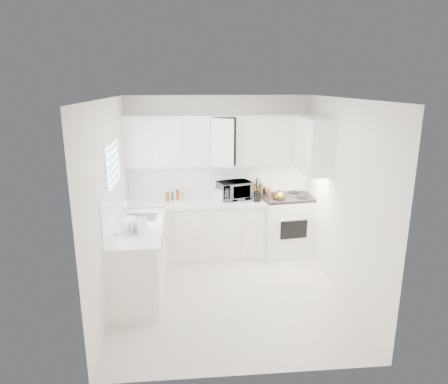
{
  "coord_description": "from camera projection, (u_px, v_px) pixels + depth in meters",
  "views": [
    {
      "loc": [
        -0.51,
        -4.9,
        2.77
      ],
      "look_at": [
        0.0,
        0.7,
        1.25
      ],
      "focal_mm": 32.14,
      "sensor_mm": 36.0,
      "label": 1
    }
  ],
  "objects": [
    {
      "name": "dish_rack",
      "position": [
        133.0,
        224.0,
        5.06
      ],
      "size": [
        0.45,
        0.39,
        0.21
      ],
      "primitive_type": null,
      "rotation": [
        0.0,
        0.0,
        -0.33
      ],
      "color": "white",
      "rests_on": "countertop_left"
    },
    {
      "name": "lower_cabinets_back",
      "position": [
        197.0,
        230.0,
        6.58
      ],
      "size": [
        2.22,
        0.6,
        0.9
      ],
      "primitive_type": null,
      "color": "white",
      "rests_on": "floor"
    },
    {
      "name": "sauce_right_2",
      "position": [
        261.0,
        191.0,
        6.67
      ],
      "size": [
        0.06,
        0.06,
        0.19
      ],
      "primitive_type": "cylinder",
      "color": "brown",
      "rests_on": "countertop_back"
    },
    {
      "name": "spice_left_0",
      "position": [
        168.0,
        196.0,
        6.51
      ],
      "size": [
        0.06,
        0.06,
        0.13
      ],
      "primitive_type": "cylinder",
      "color": "brown",
      "rests_on": "countertop_back"
    },
    {
      "name": "sink",
      "position": [
        141.0,
        209.0,
        5.63
      ],
      "size": [
        0.42,
        0.38,
        0.3
      ],
      "primitive_type": null,
      "color": "gray",
      "rests_on": "countertop_left"
    },
    {
      "name": "frying_pan",
      "position": [
        295.0,
        195.0,
        6.74
      ],
      "size": [
        0.32,
        0.49,
        0.04
      ],
      "primitive_type": null,
      "rotation": [
        0.0,
        0.0,
        0.09
      ],
      "color": "black",
      "rests_on": "stove"
    },
    {
      "name": "rice_cooker",
      "position": [
        221.0,
        193.0,
        6.43
      ],
      "size": [
        0.29,
        0.29,
        0.24
      ],
      "primitive_type": null,
      "rotation": [
        0.0,
        0.0,
        -0.22
      ],
      "color": "white",
      "rests_on": "countertop_back"
    },
    {
      "name": "microwave",
      "position": [
        234.0,
        188.0,
        6.52
      ],
      "size": [
        0.59,
        0.44,
        0.35
      ],
      "primitive_type": "imported",
      "rotation": [
        0.0,
        0.0,
        0.32
      ],
      "color": "gray",
      "rests_on": "countertop_back"
    },
    {
      "name": "lower_cabinets_left",
      "position": [
        140.0,
        260.0,
        5.45
      ],
      "size": [
        0.6,
        1.6,
        0.9
      ],
      "primitive_type": null,
      "color": "white",
      "rests_on": "floor"
    },
    {
      "name": "spice_left_3",
      "position": [
        182.0,
        197.0,
        6.44
      ],
      "size": [
        0.06,
        0.06,
        0.13
      ],
      "primitive_type": "cylinder",
      "color": "gold",
      "rests_on": "countertop_back"
    },
    {
      "name": "sauce_right_1",
      "position": [
        258.0,
        192.0,
        6.61
      ],
      "size": [
        0.06,
        0.06,
        0.19
      ],
      "primitive_type": "cylinder",
      "color": "gold",
      "rests_on": "countertop_back"
    },
    {
      "name": "backsplash_left",
      "position": [
        114.0,
        207.0,
        5.22
      ],
      "size": [
        0.02,
        1.6,
        0.55
      ],
      "primitive_type": "cube",
      "color": "white",
      "rests_on": "wall_left"
    },
    {
      "name": "spice_left_2",
      "position": [
        177.0,
        195.0,
        6.52
      ],
      "size": [
        0.06,
        0.06,
        0.13
      ],
      "primitive_type": "cylinder",
      "color": "#BD4F19",
      "rests_on": "countertop_back"
    },
    {
      "name": "backsplash_back",
      "position": [
        219.0,
        180.0,
        6.69
      ],
      "size": [
        2.98,
        0.02,
        0.55
      ],
      "primitive_type": "cube",
      "color": "white",
      "rests_on": "wall_back"
    },
    {
      "name": "wall_back",
      "position": [
        219.0,
        175.0,
        6.68
      ],
      "size": [
        3.0,
        0.0,
        3.0
      ],
      "primitive_type": "plane",
      "rotation": [
        1.57,
        0.0,
        0.0
      ],
      "color": "white",
      "rests_on": "ground"
    },
    {
      "name": "tea_kettle",
      "position": [
        279.0,
        196.0,
        6.38
      ],
      "size": [
        0.28,
        0.25,
        0.22
      ],
      "primitive_type": null,
      "rotation": [
        0.0,
        0.0,
        0.27
      ],
      "color": "olive",
      "rests_on": "stove"
    },
    {
      "name": "countertop_left",
      "position": [
        138.0,
        227.0,
        5.33
      ],
      "size": [
        0.64,
        1.62,
        0.05
      ],
      "primitive_type": "cube",
      "color": "white",
      "rests_on": "lower_cabinets_left"
    },
    {
      "name": "stove",
      "position": [
        286.0,
        217.0,
        6.66
      ],
      "size": [
        0.91,
        0.78,
        1.28
      ],
      "primitive_type": null,
      "rotation": [
        0.0,
        0.0,
        0.12
      ],
      "color": "white",
      "rests_on": "floor"
    },
    {
      "name": "upper_cabinets_back",
      "position": [
        220.0,
        165.0,
        6.47
      ],
      "size": [
        3.0,
        0.33,
        0.8
      ],
      "primitive_type": null,
      "color": "white",
      "rests_on": "wall_back"
    },
    {
      "name": "wall_right",
      "position": [
        342.0,
        199.0,
        5.28
      ],
      "size": [
        0.0,
        3.2,
        3.2
      ],
      "primitive_type": "plane",
      "rotation": [
        1.57,
        0.0,
        -1.57
      ],
      "color": "white",
      "rests_on": "ground"
    },
    {
      "name": "utensil_crock",
      "position": [
        257.0,
        190.0,
        6.36
      ],
      "size": [
        0.15,
        0.15,
        0.39
      ],
      "primitive_type": null,
      "rotation": [
        0.0,
        0.0,
        0.14
      ],
      "color": "black",
      "rests_on": "countertop_back"
    },
    {
      "name": "sauce_right_0",
      "position": [
        255.0,
        191.0,
        6.66
      ],
      "size": [
        0.06,
        0.06,
        0.19
      ],
      "primitive_type": "cylinder",
      "color": "#BD4F19",
      "rests_on": "countertop_back"
    },
    {
      "name": "sauce_right_4",
      "position": [
        268.0,
        191.0,
        6.68
      ],
      "size": [
        0.06,
        0.06,
        0.19
      ],
      "primitive_type": "cylinder",
      "color": "brown",
      "rests_on": "countertop_back"
    },
    {
      "name": "floor",
      "position": [
        229.0,
        293.0,
        5.48
      ],
      "size": [
        3.2,
        3.2,
        0.0
      ],
      "primitive_type": "plane",
      "color": "silver",
      "rests_on": "ground"
    },
    {
      "name": "paper_towel",
      "position": [
        219.0,
        189.0,
        6.66
      ],
      "size": [
        0.12,
        0.12,
        0.27
      ],
      "primitive_type": "cylinder",
      "color": "white",
      "rests_on": "countertop_back"
    },
    {
      "name": "ceiling",
      "position": [
        229.0,
        99.0,
        4.8
      ],
      "size": [
        3.2,
        3.2,
        0.0
      ],
      "primitive_type": "plane",
      "rotation": [
        3.14,
        0.0,
        0.0
      ],
      "color": "white",
      "rests_on": "ground"
    },
    {
      "name": "wall_front",
      "position": [
        247.0,
        253.0,
        3.61
      ],
      "size": [
        3.0,
        0.0,
        3.0
      ],
      "primitive_type": "plane",
      "rotation": [
        -1.57,
        0.0,
        0.0
      ],
      "color": "white",
      "rests_on": "ground"
    },
    {
      "name": "sauce_right_3",
      "position": [
        265.0,
        192.0,
        6.62
      ],
      "size": [
        0.06,
        0.06,
        0.19
      ],
      "primitive_type": "cylinder",
      "color": "black",
      "rests_on": "countertop_back"
    },
    {
      "name": "countertop_back",
      "position": [
        197.0,
        203.0,
        6.45
      ],
      "size": [
        2.24,
        0.64,
        0.05
      ],
      "primitive_type": "cube",
      "color": "white",
      "rests_on": "lower_cabinets_back"
    },
    {
      "name": "wall_left",
      "position": [
        110.0,
        206.0,
        5.01
      ],
      "size": [
        0.0,
        3.2,
        3.2
      ],
      "primitive_type": "plane",
      "rotation": [
        1.57,
        0.0,
        1.57
      ],
      "color": "white",
      "rests_on": "ground"
    },
    {
      "name": "spice_left_1",
      "position": [
        172.0,
        197.0,
        6.43
      ],
      "size": [
        0.06,
        0.06,
        0.13
      ],
      "primitive_type": "cylinder",
      "color": "#236A36",
      "rests_on": "countertop_back"
    },
    {
      "name": "upper_cabinets_right",
      "position": [
        312.0,
        172.0,
        6.0
      ],
      "size": [
        0.33,
        0.9,
        0.8
      ],
      "primitive_type": null,
      "color": "white",
      "rests_on": "wall_right"
    },
    {
      "name": "window_blinds",
      "position": [
        115.0,
        180.0,
        5.28
      ],
      "size": [
        0.06,
        0.96,
        1.06
      ],
      "primitive_type": null,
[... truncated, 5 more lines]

